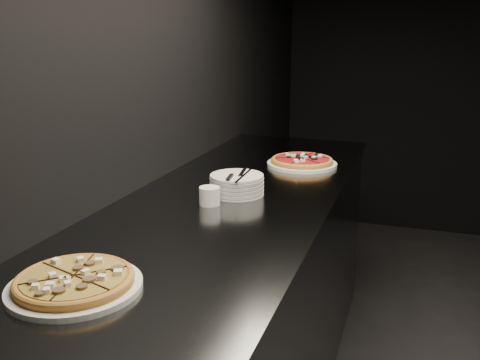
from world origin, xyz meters
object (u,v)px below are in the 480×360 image
(counter, at_px, (229,313))
(plate_stack, at_px, (237,184))
(pizza_mushroom, at_px, (75,282))
(cutlery, at_px, (237,175))
(pizza_tomato, at_px, (302,162))
(ramekin, at_px, (210,195))

(counter, xyz_separation_m, plate_stack, (0.01, 0.07, 0.50))
(counter, relative_size, pizza_mushroom, 7.01)
(pizza_mushroom, distance_m, cutlery, 0.84)
(pizza_tomato, relative_size, cutlery, 1.67)
(pizza_mushroom, bearing_deg, counter, 82.85)
(pizza_mushroom, bearing_deg, ramekin, 85.14)
(pizza_tomato, bearing_deg, counter, -104.06)
(counter, relative_size, ramekin, 33.72)
(cutlery, bearing_deg, ramekin, -120.50)
(plate_stack, bearing_deg, pizza_mushroom, -97.20)
(cutlery, bearing_deg, plate_stack, 109.42)
(plate_stack, bearing_deg, ramekin, -107.58)
(counter, bearing_deg, pizza_mushroom, -97.15)
(pizza_tomato, distance_m, cutlery, 0.54)
(plate_stack, xyz_separation_m, cutlery, (0.01, -0.02, 0.04))
(pizza_tomato, bearing_deg, plate_stack, -104.87)
(pizza_mushroom, xyz_separation_m, plate_stack, (0.11, 0.85, 0.02))
(plate_stack, bearing_deg, cutlery, -62.38)
(pizza_tomato, relative_size, ramekin, 4.91)
(counter, xyz_separation_m, ramekin, (-0.04, -0.08, 0.49))
(ramekin, bearing_deg, pizza_tomato, 74.50)
(counter, bearing_deg, plate_stack, 82.24)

